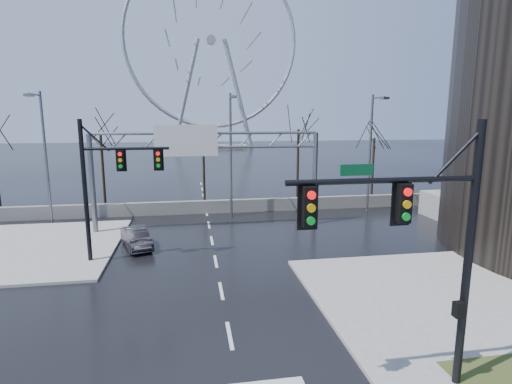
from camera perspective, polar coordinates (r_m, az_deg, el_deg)
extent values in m
plane|color=black|center=(15.94, -3.80, -19.76)|extent=(260.00, 260.00, 0.00)
cube|color=gray|center=(20.91, 24.79, -12.88)|extent=(12.00, 10.00, 0.15)
cube|color=gray|center=(28.63, -29.08, -7.02)|extent=(10.00, 12.00, 0.15)
cube|color=slate|center=(34.56, -7.09, -2.11)|extent=(52.00, 0.50, 1.10)
cylinder|color=black|center=(13.08, 28.02, -8.69)|extent=(0.24, 0.24, 8.00)
cylinder|color=black|center=(11.08, 17.92, 1.57)|extent=(5.40, 0.16, 0.16)
cube|color=black|center=(11.29, 20.36, -1.51)|extent=(0.35, 0.28, 1.05)
cube|color=black|center=(10.26, 7.63, -2.10)|extent=(0.35, 0.28, 1.05)
cylinder|color=black|center=(23.78, -23.21, -0.13)|extent=(0.24, 0.24, 8.00)
cylinder|color=black|center=(23.04, -18.05, 5.92)|extent=(4.60, 0.16, 0.16)
cube|color=black|center=(22.99, -18.76, 4.36)|extent=(0.35, 0.28, 1.05)
cube|color=black|center=(22.75, -13.78, 4.56)|extent=(0.35, 0.28, 1.05)
cylinder|color=slate|center=(29.85, -22.33, 0.95)|extent=(0.36, 0.36, 7.00)
cylinder|color=slate|center=(30.52, 8.38, 1.82)|extent=(0.36, 0.36, 7.00)
cylinder|color=slate|center=(28.77, -6.95, 8.35)|extent=(16.00, 0.20, 0.20)
cylinder|color=slate|center=(28.82, -6.91, 6.36)|extent=(16.00, 0.20, 0.20)
cube|color=#094825|center=(28.62, -9.94, 7.25)|extent=(4.20, 0.10, 2.00)
cube|color=silver|center=(28.56, -9.94, 7.25)|extent=(4.40, 0.02, 2.20)
cylinder|color=slate|center=(34.10, -27.79, 4.17)|extent=(0.20, 0.20, 10.00)
cylinder|color=slate|center=(32.97, -29.10, 12.09)|extent=(0.12, 2.20, 0.12)
cube|color=slate|center=(32.02, -29.69, 11.95)|extent=(0.50, 0.70, 0.18)
cylinder|color=slate|center=(32.53, -3.62, 5.10)|extent=(0.20, 0.20, 10.00)
cylinder|color=slate|center=(31.34, -3.51, 13.51)|extent=(0.12, 2.20, 0.12)
cube|color=slate|center=(30.34, -3.31, 13.42)|extent=(0.50, 0.70, 0.18)
cylinder|color=slate|center=(35.79, 15.95, 5.21)|extent=(0.20, 0.20, 10.00)
cylinder|color=slate|center=(34.71, 17.14, 12.77)|extent=(0.12, 2.20, 0.12)
cube|color=slate|center=(33.81, 17.89, 12.64)|extent=(0.50, 0.70, 0.18)
cylinder|color=black|center=(38.30, -21.01, 2.79)|extent=(0.24, 0.24, 6.75)
cylinder|color=black|center=(38.58, -7.45, 2.77)|extent=(0.24, 0.24, 5.85)
cylinder|color=black|center=(38.88, 5.98, 3.73)|extent=(0.24, 0.24, 7.02)
cylinder|color=black|center=(42.21, 16.34, 3.28)|extent=(0.24, 0.24, 6.12)
cube|color=gray|center=(109.16, -6.14, 6.43)|extent=(18.00, 6.00, 1.00)
torus|color=#B2B2B7|center=(110.72, -6.43, 20.77)|extent=(45.00, 1.00, 45.00)
cylinder|color=#B2B2B7|center=(110.72, -6.43, 20.77)|extent=(2.40, 1.50, 2.40)
cylinder|color=#B2B2B7|center=(108.89, -10.06, 13.43)|extent=(8.28, 1.20, 28.82)
cylinder|color=#B2B2B7|center=(109.69, -2.52, 13.55)|extent=(8.28, 1.20, 28.82)
imported|color=black|center=(26.34, -16.72, -6.30)|extent=(2.49, 4.04, 1.26)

